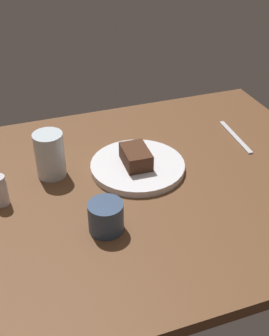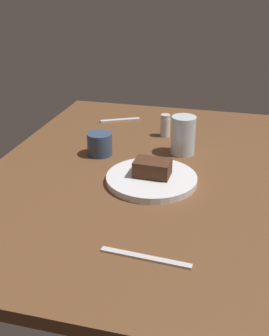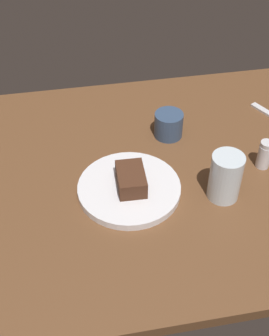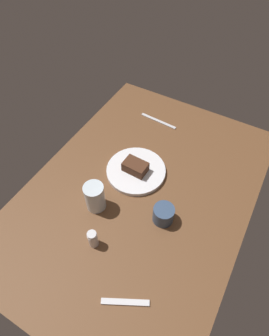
{
  "view_description": "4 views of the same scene",
  "coord_description": "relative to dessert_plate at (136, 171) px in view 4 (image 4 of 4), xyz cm",
  "views": [
    {
      "loc": [
        -24.95,
        -83.0,
        68.3
      ],
      "look_at": [
        4.67,
        0.82,
        7.38
      ],
      "focal_mm": 46.54,
      "sensor_mm": 36.0,
      "label": 1
    },
    {
      "loc": [
        107.03,
        26.74,
        56.24
      ],
      "look_at": [
        5.16,
        0.67,
        5.58
      ],
      "focal_mm": 44.94,
      "sensor_mm": 36.0,
      "label": 2
    },
    {
      "loc": [
        20.15,
        82.55,
        82.23
      ],
      "look_at": [
        5.7,
        4.02,
        8.54
      ],
      "focal_mm": 49.06,
      "sensor_mm": 36.0,
      "label": 3
    },
    {
      "loc": [
        -55.84,
        -29.3,
        96.83
      ],
      "look_at": [
        6.72,
        6.38,
        6.21
      ],
      "focal_mm": 30.0,
      "sensor_mm": 36.0,
      "label": 4
    }
  ],
  "objects": [
    {
      "name": "salt_shaker",
      "position": [
        -34.99,
        -2.85,
        2.9
      ],
      "size": [
        3.42,
        3.42,
        7.74
      ],
      "color": "silver",
      "rests_on": "dining_table"
    },
    {
      "name": "butter_knife",
      "position": [
        32.89,
        5.93,
        -0.67
      ],
      "size": [
        2.6,
        19.05,
        0.5
      ],
      "primitive_type": "cube",
      "rotation": [
        0.0,
        0.0,
        1.51
      ],
      "color": "silver",
      "rests_on": "dining_table"
    },
    {
      "name": "dining_table",
      "position": [
        -7.37,
        -6.02,
        -2.42
      ],
      "size": [
        120.0,
        84.0,
        3.0
      ],
      "primitive_type": "cube",
      "color": "brown",
      "rests_on": "ground"
    },
    {
      "name": "dessert_plate",
      "position": [
        0.0,
        0.0,
        0.0
      ],
      "size": [
        24.8,
        24.8,
        1.84
      ],
      "primitive_type": "cylinder",
      "color": "silver",
      "rests_on": "dining_table"
    },
    {
      "name": "coffee_cup",
      "position": [
        -14.33,
        -19.56,
        2.58
      ],
      "size": [
        7.77,
        7.77,
        7.0
      ],
      "primitive_type": "cylinder",
      "color": "#334766",
      "rests_on": "dining_table"
    },
    {
      "name": "water_glass",
      "position": [
        -21.7,
        5.24,
        5.09
      ],
      "size": [
        7.55,
        7.55,
        12.01
      ],
      "primitive_type": "cylinder",
      "color": "silver",
      "rests_on": "dining_table"
    },
    {
      "name": "dessert_spoon",
      "position": [
        -46.06,
        -22.22,
        -0.57
      ],
      "size": [
        8.5,
        14.15,
        0.7
      ],
      "primitive_type": "cube",
      "rotation": [
        0.0,
        0.0,
        2.05
      ],
      "color": "silver",
      "rests_on": "dining_table"
    },
    {
      "name": "chocolate_cake_slice",
      "position": [
        -0.47,
        0.07,
        3.11
      ],
      "size": [
        6.83,
        9.92,
        4.39
      ],
      "primitive_type": "cube",
      "rotation": [
        0.0,
        0.0,
        1.53
      ],
      "color": "#472819",
      "rests_on": "dessert_plate"
    }
  ]
}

